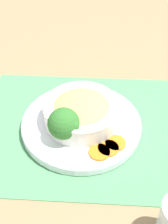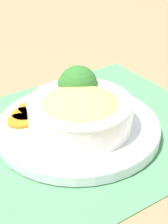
{
  "view_description": "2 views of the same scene",
  "coord_description": "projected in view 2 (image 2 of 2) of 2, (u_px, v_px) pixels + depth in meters",
  "views": [
    {
      "loc": [
        -0.05,
        0.51,
        0.54
      ],
      "look_at": [
        -0.01,
        -0.02,
        0.04
      ],
      "focal_mm": 50.0,
      "sensor_mm": 36.0,
      "label": 1
    },
    {
      "loc": [
        -0.29,
        -0.46,
        0.36
      ],
      "look_at": [
        0.0,
        -0.02,
        0.05
      ],
      "focal_mm": 60.0,
      "sensor_mm": 36.0,
      "label": 2
    }
  ],
  "objects": [
    {
      "name": "plate",
      "position": [
        78.0,
        126.0,
        0.64
      ],
      "size": [
        0.28,
        0.28,
        0.02
      ],
      "color": "silver",
      "rests_on": "placemat"
    },
    {
      "name": "carrot_slice_middle",
      "position": [
        24.0,
        114.0,
        0.66
      ],
      "size": [
        0.05,
        0.05,
        0.01
      ],
      "color": "orange",
      "rests_on": "plate"
    },
    {
      "name": "carrot_slice_near",
      "position": [
        31.0,
        109.0,
        0.68
      ],
      "size": [
        0.05,
        0.05,
        0.01
      ],
      "color": "orange",
      "rests_on": "plate"
    },
    {
      "name": "bowl",
      "position": [
        81.0,
        111.0,
        0.62
      ],
      "size": [
        0.18,
        0.18,
        0.06
      ],
      "color": "silver",
      "rests_on": "plate"
    },
    {
      "name": "broccoli_floret",
      "position": [
        78.0,
        85.0,
        0.67
      ],
      "size": [
        0.07,
        0.07,
        0.08
      ],
      "color": "#759E51",
      "rests_on": "plate"
    },
    {
      "name": "placemat",
      "position": [
        78.0,
        133.0,
        0.65
      ],
      "size": [
        0.5,
        0.41,
        0.0
      ],
      "color": "#4C8C59",
      "rests_on": "ground_plane"
    },
    {
      "name": "carrot_slice_far",
      "position": [
        20.0,
        121.0,
        0.64
      ],
      "size": [
        0.05,
        0.05,
        0.01
      ],
      "color": "orange",
      "rests_on": "plate"
    },
    {
      "name": "ground_plane",
      "position": [
        78.0,
        134.0,
        0.65
      ],
      "size": [
        4.0,
        4.0,
        0.0
      ],
      "primitive_type": "plane",
      "color": "#8C704C"
    }
  ]
}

